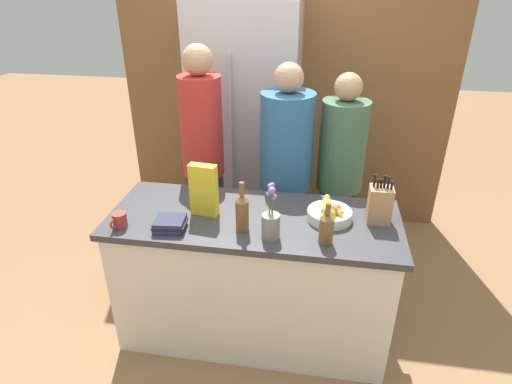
% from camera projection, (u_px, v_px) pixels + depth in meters
% --- Properties ---
extents(ground_plane, '(14.00, 14.00, 0.00)m').
position_uv_depth(ground_plane, '(254.00, 328.00, 2.91)').
color(ground_plane, '#936B47').
extents(kitchen_island, '(1.71, 0.68, 0.88)m').
position_uv_depth(kitchen_island, '(254.00, 276.00, 2.71)').
color(kitchen_island, silver).
rests_on(kitchen_island, ground_plane).
extents(back_wall_wood, '(2.91, 0.12, 2.60)m').
position_uv_depth(back_wall_wood, '(285.00, 80.00, 3.76)').
color(back_wall_wood, brown).
rests_on(back_wall_wood, ground_plane).
extents(refrigerator, '(0.86, 0.63, 1.99)m').
position_uv_depth(refrigerator, '(246.00, 125.00, 3.63)').
color(refrigerator, '#B7B7BC').
rests_on(refrigerator, ground_plane).
extents(fruit_bowl, '(0.26, 0.26, 0.10)m').
position_uv_depth(fruit_bowl, '(330.00, 213.00, 2.45)').
color(fruit_bowl, silver).
rests_on(fruit_bowl, kitchen_island).
extents(knife_block, '(0.13, 0.11, 0.29)m').
position_uv_depth(knife_block, '(380.00, 204.00, 2.41)').
color(knife_block, tan).
rests_on(knife_block, kitchen_island).
extents(flower_vase, '(0.10, 0.10, 0.32)m').
position_uv_depth(flower_vase, '(271.00, 223.00, 2.27)').
color(flower_vase, gray).
rests_on(flower_vase, kitchen_island).
extents(cereal_box, '(0.17, 0.08, 0.31)m').
position_uv_depth(cereal_box, '(204.00, 190.00, 2.46)').
color(cereal_box, yellow).
rests_on(cereal_box, kitchen_island).
extents(coffee_mug, '(0.08, 0.11, 0.09)m').
position_uv_depth(coffee_mug, '(119.00, 220.00, 2.38)').
color(coffee_mug, '#99332D').
rests_on(coffee_mug, kitchen_island).
extents(book_stack, '(0.19, 0.17, 0.06)m').
position_uv_depth(book_stack, '(170.00, 224.00, 2.37)').
color(book_stack, '#2D334C').
rests_on(book_stack, kitchen_island).
extents(bottle_oil, '(0.07, 0.07, 0.30)m').
position_uv_depth(bottle_oil, '(242.00, 212.00, 2.32)').
color(bottle_oil, brown).
rests_on(bottle_oil, kitchen_island).
extents(bottle_vinegar, '(0.08, 0.08, 0.24)m').
position_uv_depth(bottle_vinegar, '(326.00, 227.00, 2.23)').
color(bottle_vinegar, brown).
rests_on(bottle_vinegar, kitchen_island).
extents(person_at_sink, '(0.29, 0.29, 1.75)m').
position_uv_depth(person_at_sink, '(203.00, 153.00, 3.06)').
color(person_at_sink, '#383842').
rests_on(person_at_sink, ground_plane).
extents(person_in_blue, '(0.36, 0.36, 1.66)m').
position_uv_depth(person_in_blue, '(286.00, 169.00, 3.00)').
color(person_in_blue, '#383842').
rests_on(person_in_blue, ground_plane).
extents(person_in_red_tee, '(0.32, 0.32, 1.58)m').
position_uv_depth(person_in_red_tee, '(340.00, 171.00, 3.05)').
color(person_in_red_tee, '#383842').
rests_on(person_in_red_tee, ground_plane).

